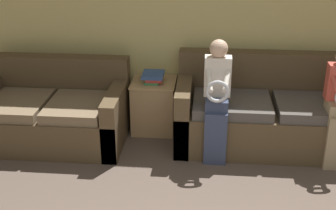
% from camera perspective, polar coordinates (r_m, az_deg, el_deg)
% --- Properties ---
extents(wall_back, '(7.29, 0.06, 2.55)m').
position_cam_1_polar(wall_back, '(5.44, 7.04, 10.31)').
color(wall_back, '#DBCC7F').
rests_on(wall_back, ground_plane).
extents(couch_main, '(2.08, 0.91, 0.97)m').
position_cam_1_polar(couch_main, '(5.29, 12.39, -1.16)').
color(couch_main, brown).
rests_on(couch_main, ground_plane).
extents(couch_side, '(1.64, 0.99, 0.88)m').
position_cam_1_polar(couch_side, '(5.44, -13.86, -1.00)').
color(couch_side, brown).
rests_on(couch_side, ground_plane).
extents(child_left_seated, '(0.27, 0.38, 1.27)m').
position_cam_1_polar(child_left_seated, '(4.75, 5.98, 1.18)').
color(child_left_seated, '#384260').
rests_on(child_left_seated, ground_plane).
extents(side_shelf, '(0.51, 0.50, 0.61)m').
position_cam_1_polar(side_shelf, '(5.49, -1.73, 0.01)').
color(side_shelf, tan).
rests_on(side_shelf, ground_plane).
extents(book_stack, '(0.24, 0.30, 0.10)m').
position_cam_1_polar(book_stack, '(5.36, -1.80, 3.43)').
color(book_stack, '#3D8451').
rests_on(book_stack, side_shelf).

